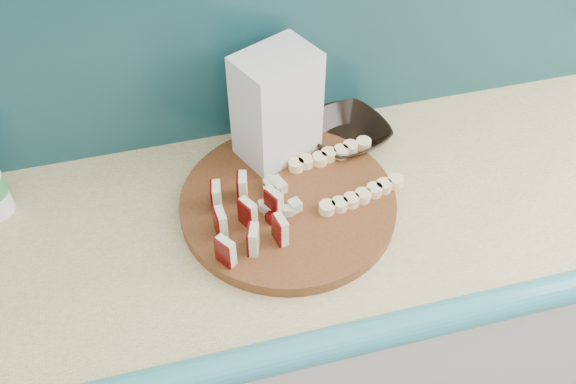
% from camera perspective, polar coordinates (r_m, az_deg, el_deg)
% --- Properties ---
extents(kitchen_counter, '(2.20, 0.63, 0.91)m').
position_cam_1_polar(kitchen_counter, '(1.65, -5.15, -13.57)').
color(kitchen_counter, silver).
rests_on(kitchen_counter, ground).
extents(backsplash, '(2.20, 0.02, 0.50)m').
position_cam_1_polar(backsplash, '(1.33, -9.64, 12.95)').
color(backsplash, teal).
rests_on(backsplash, kitchen_counter).
extents(cutting_board, '(0.52, 0.52, 0.03)m').
position_cam_1_polar(cutting_board, '(1.30, 0.00, -1.02)').
color(cutting_board, '#4B2B10').
rests_on(cutting_board, kitchen_counter).
extents(apple_wedges, '(0.14, 0.19, 0.06)m').
position_cam_1_polar(apple_wedges, '(1.22, -3.87, -2.27)').
color(apple_wedges, beige).
rests_on(apple_wedges, cutting_board).
extents(apple_chunks, '(0.07, 0.07, 0.02)m').
position_cam_1_polar(apple_chunks, '(1.27, -1.13, -0.68)').
color(apple_chunks, beige).
rests_on(apple_chunks, cutting_board).
extents(banana_slices, '(0.22, 0.20, 0.02)m').
position_cam_1_polar(banana_slices, '(1.33, 5.13, 1.61)').
color(banana_slices, '#FDE09A').
rests_on(banana_slices, cutting_board).
extents(brown_bowl, '(0.23, 0.23, 0.04)m').
position_cam_1_polar(brown_bowl, '(1.45, 5.19, 5.20)').
color(brown_bowl, black).
rests_on(brown_bowl, kitchen_counter).
extents(flour_bag, '(0.19, 0.17, 0.27)m').
position_cam_1_polar(flour_bag, '(1.32, -1.02, 7.23)').
color(flour_bag, silver).
rests_on(flour_bag, kitchen_counter).
extents(banana_peel, '(0.21, 0.17, 0.01)m').
position_cam_1_polar(banana_peel, '(1.34, -3.47, 0.13)').
color(banana_peel, '#B78623').
rests_on(banana_peel, kitchen_counter).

